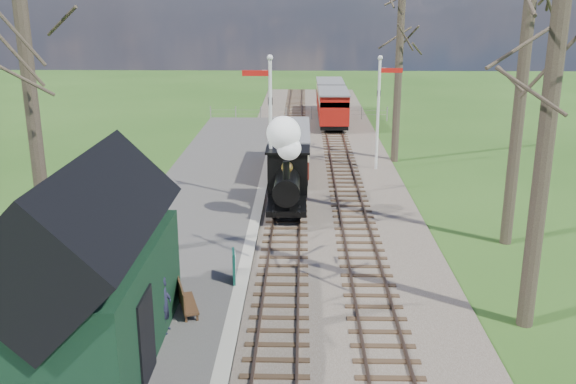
# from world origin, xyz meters

# --- Properties ---
(distant_hills) EXTENTS (114.40, 48.00, 22.02)m
(distant_hills) POSITION_xyz_m (1.40, 64.38, -16.21)
(distant_hills) COLOR #385B23
(distant_hills) RESTS_ON ground
(ballast_bed) EXTENTS (8.00, 60.00, 0.10)m
(ballast_bed) POSITION_xyz_m (1.30, 22.00, 0.05)
(ballast_bed) COLOR brown
(ballast_bed) RESTS_ON ground
(track_near) EXTENTS (1.60, 60.00, 0.15)m
(track_near) POSITION_xyz_m (0.00, 22.00, 0.10)
(track_near) COLOR brown
(track_near) RESTS_ON ground
(track_far) EXTENTS (1.60, 60.00, 0.15)m
(track_far) POSITION_xyz_m (2.60, 22.00, 0.10)
(track_far) COLOR brown
(track_far) RESTS_ON ground
(platform) EXTENTS (5.00, 44.00, 0.20)m
(platform) POSITION_xyz_m (-3.50, 14.00, 0.10)
(platform) COLOR #474442
(platform) RESTS_ON ground
(coping_strip) EXTENTS (0.40, 44.00, 0.21)m
(coping_strip) POSITION_xyz_m (-1.20, 14.00, 0.10)
(coping_strip) COLOR #B2AD9E
(coping_strip) RESTS_ON ground
(station_shed) EXTENTS (3.25, 6.30, 4.78)m
(station_shed) POSITION_xyz_m (-4.30, 4.00, 2.27)
(station_shed) COLOR black
(station_shed) RESTS_ON platform
(semaphore_near) EXTENTS (1.22, 0.24, 6.22)m
(semaphore_near) POSITION_xyz_m (-0.77, 16.00, 3.62)
(semaphore_near) COLOR silver
(semaphore_near) RESTS_ON ground
(semaphore_far) EXTENTS (1.22, 0.24, 5.72)m
(semaphore_far) POSITION_xyz_m (4.37, 22.00, 3.35)
(semaphore_far) COLOR silver
(semaphore_far) RESTS_ON ground
(bare_trees) EXTENTS (15.51, 22.39, 12.00)m
(bare_trees) POSITION_xyz_m (1.33, 10.10, 5.21)
(bare_trees) COLOR #382D23
(bare_trees) RESTS_ON ground
(fence_line) EXTENTS (12.60, 0.08, 1.00)m
(fence_line) POSITION_xyz_m (0.30, 36.00, 0.55)
(fence_line) COLOR slate
(fence_line) RESTS_ON ground
(locomotive) EXTENTS (1.61, 3.76, 4.02)m
(locomotive) POSITION_xyz_m (-0.01, 14.86, 1.88)
(locomotive) COLOR black
(locomotive) RESTS_ON ground
(coach) EXTENTS (1.88, 6.44, 1.98)m
(coach) POSITION_xyz_m (0.00, 20.92, 1.38)
(coach) COLOR black
(coach) RESTS_ON ground
(red_carriage_a) EXTENTS (1.96, 4.85, 2.06)m
(red_carriage_a) POSITION_xyz_m (2.60, 32.85, 1.43)
(red_carriage_a) COLOR black
(red_carriage_a) RESTS_ON ground
(red_carriage_b) EXTENTS (1.96, 4.85, 2.06)m
(red_carriage_b) POSITION_xyz_m (2.60, 38.35, 1.43)
(red_carriage_b) COLOR black
(red_carriage_b) RESTS_ON ground
(sign_board) EXTENTS (0.17, 0.66, 0.97)m
(sign_board) POSITION_xyz_m (-1.41, 8.11, 0.68)
(sign_board) COLOR #0E4338
(sign_board) RESTS_ON platform
(bench) EXTENTS (0.79, 1.42, 0.78)m
(bench) POSITION_xyz_m (-2.54, 6.13, 0.56)
(bench) COLOR #442B18
(bench) RESTS_ON platform
(person) EXTENTS (0.37, 0.56, 1.52)m
(person) POSITION_xyz_m (-2.85, 5.06, 0.96)
(person) COLOR black
(person) RESTS_ON platform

